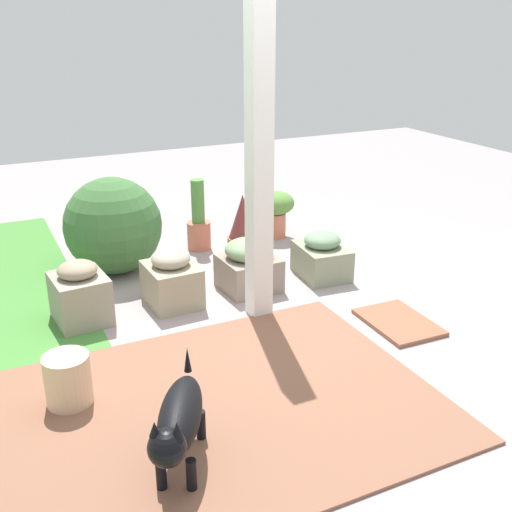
# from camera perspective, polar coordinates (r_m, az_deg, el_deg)

# --- Properties ---
(ground_plane) EXTENTS (12.00, 12.00, 0.00)m
(ground_plane) POSITION_cam_1_polar(r_m,az_deg,el_deg) (4.29, 0.66, -6.62)
(ground_plane) COLOR gray
(brick_path) EXTENTS (1.80, 2.40, 0.02)m
(brick_path) POSITION_cam_1_polar(r_m,az_deg,el_deg) (3.49, -3.70, -13.81)
(brick_path) COLOR brown
(brick_path) RESTS_ON ground
(porch_pillar) EXTENTS (0.15, 0.15, 2.12)m
(porch_pillar) POSITION_cam_1_polar(r_m,az_deg,el_deg) (4.12, 0.29, 8.02)
(porch_pillar) COLOR white
(porch_pillar) RESTS_ON ground
(stone_planter_nearest) EXTENTS (0.49, 0.39, 0.38)m
(stone_planter_nearest) POSITION_cam_1_polar(r_m,az_deg,el_deg) (5.07, 6.05, -0.06)
(stone_planter_nearest) COLOR gray
(stone_planter_nearest) RESTS_ON ground
(stone_planter_near) EXTENTS (0.43, 0.44, 0.41)m
(stone_planter_near) POSITION_cam_1_polar(r_m,az_deg,el_deg) (4.80, -0.67, -0.85)
(stone_planter_near) COLOR gray
(stone_planter_near) RESTS_ON ground
(stone_planter_mid) EXTENTS (0.44, 0.37, 0.42)m
(stone_planter_mid) POSITION_cam_1_polar(r_m,az_deg,el_deg) (4.60, -7.74, -2.21)
(stone_planter_mid) COLOR tan
(stone_planter_mid) RESTS_ON ground
(stone_planter_far) EXTENTS (0.43, 0.38, 0.45)m
(stone_planter_far) POSITION_cam_1_polar(r_m,az_deg,el_deg) (4.47, -15.86, -3.41)
(stone_planter_far) COLOR gray
(stone_planter_far) RESTS_ON ground
(round_shrub) EXTENTS (0.80, 0.80, 0.80)m
(round_shrub) POSITION_cam_1_polar(r_m,az_deg,el_deg) (5.20, -13.00, 2.72)
(round_shrub) COLOR #3B6735
(round_shrub) RESTS_ON ground
(terracotta_pot_tall) EXTENTS (0.21, 0.21, 0.65)m
(terracotta_pot_tall) POSITION_cam_1_polar(r_m,az_deg,el_deg) (5.65, -5.29, 2.90)
(terracotta_pot_tall) COLOR #BC6850
(terracotta_pot_tall) RESTS_ON ground
(terracotta_pot_broad) EXTENTS (0.36, 0.36, 0.44)m
(terracotta_pot_broad) POSITION_cam_1_polar(r_m,az_deg,el_deg) (5.93, 1.77, 4.37)
(terracotta_pot_broad) COLOR #C56F50
(terracotta_pot_broad) RESTS_ON ground
(terracotta_pot_spiky) EXTENTS (0.27, 0.27, 0.59)m
(terracotta_pot_spiky) POSITION_cam_1_polar(r_m,az_deg,el_deg) (5.34, -1.22, 2.46)
(terracotta_pot_spiky) COLOR #9B5B39
(terracotta_pot_spiky) RESTS_ON ground
(dog) EXTENTS (0.69, 0.46, 0.49)m
(dog) POSITION_cam_1_polar(r_m,az_deg,el_deg) (2.94, -7.12, -14.80)
(dog) COLOR black
(dog) RESTS_ON ground
(ceramic_urn) EXTENTS (0.25, 0.25, 0.30)m
(ceramic_urn) POSITION_cam_1_polar(r_m,az_deg,el_deg) (3.59, -16.88, -10.92)
(ceramic_urn) COLOR beige
(ceramic_urn) RESTS_ON ground
(doormat) EXTENTS (0.58, 0.42, 0.03)m
(doormat) POSITION_cam_1_polar(r_m,az_deg,el_deg) (4.44, 12.96, -5.96)
(doormat) COLOR brown
(doormat) RESTS_ON ground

